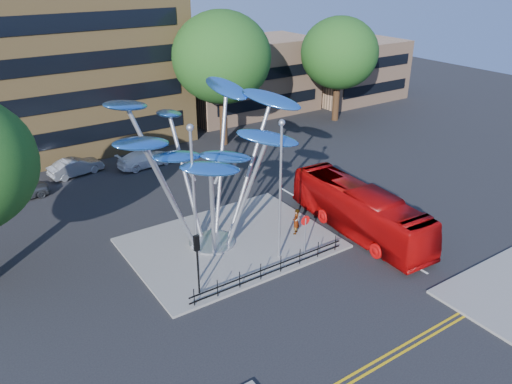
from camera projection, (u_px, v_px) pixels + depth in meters
ground at (304, 287)px, 26.71m from camera, size 120.00×120.00×0.00m
traffic_island at (230, 243)px, 30.68m from camera, size 12.00×9.00×0.15m
double_yellow_near at (389, 353)px, 22.20m from camera, size 40.00×0.12×0.01m
double_yellow_far at (394, 357)px, 21.97m from camera, size 40.00×0.12×0.01m
low_building_near at (248, 77)px, 55.64m from camera, size 15.00×8.00×8.00m
low_building_far at (352, 70)px, 61.41m from camera, size 12.00×8.00×7.00m
tree_right at (222, 58)px, 43.87m from camera, size 8.80×8.80×12.11m
tree_far at (339, 53)px, 51.33m from camera, size 8.00×8.00×10.81m
leaf_sculpture at (205, 138)px, 27.77m from camera, size 12.72×9.54×9.51m
street_lamp_left at (194, 193)px, 24.79m from camera, size 0.36×0.36×8.80m
street_lamp_right at (281, 179)px, 27.05m from camera, size 0.36×0.36×8.30m
traffic_light_island at (197, 252)px, 24.95m from camera, size 0.28×0.18×3.42m
no_entry_sign_island at (305, 228)px, 28.84m from camera, size 0.60×0.10×2.45m
pedestrian_railing_front at (271, 269)px, 27.25m from camera, size 10.00×0.06×1.00m
red_bus at (359, 210)px, 31.45m from camera, size 3.19×11.14×3.07m
pedestrian at (296, 221)px, 31.27m from camera, size 0.74×0.71×1.70m
parked_car_left at (17, 191)px, 36.03m from camera, size 4.44×2.11×1.46m
parked_car_mid at (76, 167)px, 40.24m from camera, size 4.48×2.21×1.41m
parked_car_right at (145, 158)px, 41.98m from camera, size 4.87×2.35×1.37m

